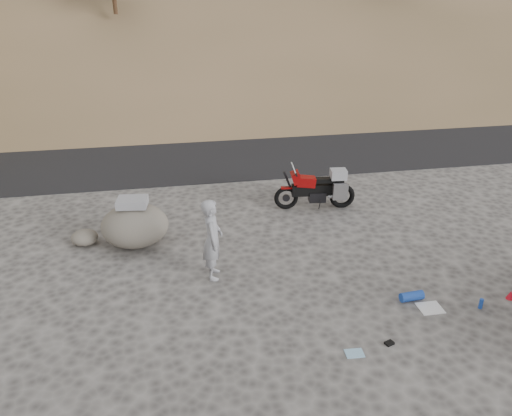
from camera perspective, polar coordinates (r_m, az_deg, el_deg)
The scene contains 12 objects.
ground at distance 10.20m, azimuth 4.44°, elevation -8.35°, with size 140.00×140.00×0.00m, color #44413F.
road at distance 18.24m, azimuth -2.63°, elevation 7.12°, with size 120.00×7.00×0.05m, color black.
motorcycle at distance 13.13m, azimuth 7.19°, elevation 2.18°, with size 2.15×0.74×1.28m.
man at distance 10.38m, azimuth -4.84°, elevation -7.71°, with size 0.62×0.41×1.71m, color gray.
boulder at distance 11.55m, azimuth -13.68°, elevation -1.90°, with size 1.83×1.69×1.16m.
small_rock at distance 12.04m, azimuth -18.99°, elevation -3.20°, with size 0.60×0.54×0.36m.
gear_white_cloth at distance 9.96m, azimuth 19.29°, elevation -10.74°, with size 0.43×0.39×0.01m, color white.
gear_blue_mat at distance 10.03m, azimuth 17.37°, elevation -9.60°, with size 0.18×0.18×0.45m, color #1B41A4.
gear_bottle at distance 10.26m, azimuth 24.32°, elevation -9.93°, with size 0.07×0.07×0.20m, color #1B41A4.
gear_funnel at distance 10.77m, azimuth 27.07°, elevation -8.82°, with size 0.14×0.14×0.18m, color red.
gear_glove_a at distance 8.92m, azimuth 15.00°, elevation -14.69°, with size 0.15×0.11×0.04m, color black.
gear_blue_cloth at distance 8.62m, azimuth 11.19°, elevation -15.97°, with size 0.30×0.22×0.01m, color #88B6D3.
Camera 1 is at (-2.29, -8.21, 5.59)m, focal length 35.00 mm.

